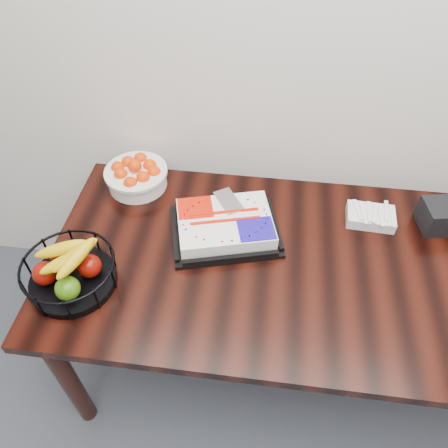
# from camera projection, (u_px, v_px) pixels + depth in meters

# --- Properties ---
(table) EXTENTS (1.80, 0.90, 0.75)m
(table) POSITION_uv_depth(u_px,v_px,m) (293.00, 277.00, 1.63)
(table) COLOR black
(table) RESTS_ON ground
(cake_tray) EXTENTS (0.47, 0.41, 0.08)m
(cake_tray) POSITION_uv_depth(u_px,v_px,m) (225.00, 226.00, 1.64)
(cake_tray) COLOR black
(cake_tray) RESTS_ON table
(tangerine_bowl) EXTENTS (0.26, 0.26, 0.17)m
(tangerine_bowl) POSITION_uv_depth(u_px,v_px,m) (136.00, 172.00, 1.80)
(tangerine_bowl) COLOR white
(tangerine_bowl) RESTS_ON table
(fruit_basket) EXTENTS (0.31, 0.31, 0.17)m
(fruit_basket) POSITION_uv_depth(u_px,v_px,m) (70.00, 271.00, 1.46)
(fruit_basket) COLOR black
(fruit_basket) RESTS_ON table
(fork_bag) EXTENTS (0.19, 0.13, 0.05)m
(fork_bag) POSITION_uv_depth(u_px,v_px,m) (371.00, 216.00, 1.69)
(fork_bag) COLOR silver
(fork_bag) RESTS_ON table
(napkin_box) EXTENTS (0.17, 0.15, 0.11)m
(napkin_box) POSITION_uv_depth(u_px,v_px,m) (442.00, 216.00, 1.66)
(napkin_box) COLOR black
(napkin_box) RESTS_ON table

